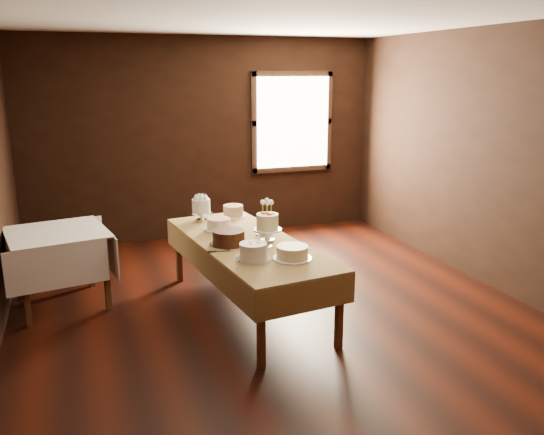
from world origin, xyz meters
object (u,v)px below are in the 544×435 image
Objects in this scene: cake_meringue at (201,211)px; cake_server_b at (292,249)px; display_table at (247,246)px; cake_server_a at (268,248)px; cake_speckled at (233,211)px; cake_server_d at (259,231)px; cake_lattice at (219,225)px; cake_flowers at (267,229)px; side_table at (57,240)px; cake_chocolate at (229,238)px; cake_server_c at (237,235)px; cake_swirl at (253,252)px; cake_cream at (292,253)px; flower_vase at (267,227)px; cake_server_e at (225,251)px.

cake_meringue is 1.42m from cake_server_b.
cake_server_a reaches higher than display_table.
cake_speckled is (0.38, 0.04, -0.05)m from cake_meringue.
cake_meringue is 1.15× the size of cake_server_d.
cake_lattice is 1.11× the size of cake_flowers.
cake_meringue is at bearing 114.28° from cake_flowers.
cake_chocolate reaches higher than side_table.
cake_server_c is at bearing -17.14° from side_table.
side_table is (-1.75, 0.77, 0.02)m from display_table.
cake_server_a is (0.24, 0.29, -0.07)m from cake_swirl.
cake_meringue is (1.50, 0.14, 0.15)m from side_table.
cake_server_b and cake_server_c have the same top height.
cake_cream is (0.42, -0.59, -0.01)m from cake_chocolate.
cake_speckled is 0.84× the size of cake_swirl.
cake_server_b and cake_server_d have the same top height.
cake_flowers is at bearing -0.47° from cake_chocolate.
cake_server_a is at bearing -108.05° from flower_vase.
cake_server_e is (1.46, -1.01, 0.04)m from side_table.
cake_speckled is 1.06m from cake_chocolate.
cake_server_a is (0.12, -0.27, 0.06)m from display_table.
cake_flowers is 0.26m from cake_server_a.
cake_server_e is at bearing 119.05° from cake_swirl.
cake_lattice is 1.00m from cake_server_b.
cake_chocolate is 1.74× the size of cake_server_b.
flower_vase is at bearing 71.71° from cake_flowers.
display_table is 0.36m from cake_server_d.
cake_cream is 0.92m from cake_server_c.
cake_server_a is at bearing -69.72° from cake_lattice.
cake_server_e is (-0.51, -0.53, 0.00)m from cake_server_d.
display_table is 10.10× the size of cake_server_a.
cake_meringue reaches higher than cake_speckled.
cake_lattice is 1.39× the size of cake_server_d.
cake_chocolate reaches higher than cake_server_b.
cake_flowers is at bearing -108.29° from flower_vase.
cake_chocolate reaches higher than cake_speckled.
cake_cream is (0.03, -0.59, -0.07)m from cake_flowers.
cake_swirl is 0.98× the size of cake_cream.
cake_flowers is (0.39, -0.00, 0.05)m from cake_chocolate.
cake_meringue is 1.15× the size of cake_server_c.
cake_swirl is at bearing -80.65° from cake_chocolate.
cake_meringue is 1.15× the size of cake_server_b.
side_table is 4.47× the size of cake_server_d.
display_table is 10.10× the size of cake_server_b.
flower_vase is at bearing 62.63° from cake_swirl.
cake_server_a is 1.00× the size of cake_server_c.
cake_server_a is at bearing 104.58° from cake_cream.
cake_lattice is 0.96× the size of cake_cream.
cake_swirl is (0.08, -0.51, 0.00)m from cake_chocolate.
cake_meringue reaches higher than cake_server_b.
cake_swirl is at bearing -175.18° from cake_server_a.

